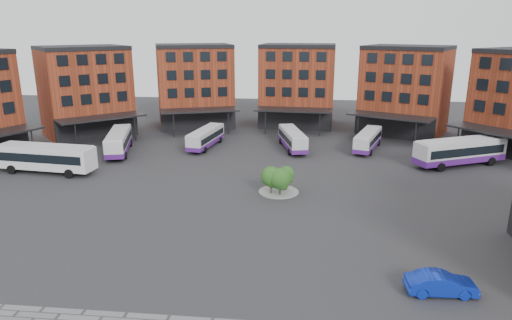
# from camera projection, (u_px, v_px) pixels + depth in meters

# --- Properties ---
(ground) EXTENTS (160.00, 160.00, 0.00)m
(ground) POSITION_uv_depth(u_px,v_px,m) (247.00, 240.00, 38.88)
(ground) COLOR #28282B
(ground) RESTS_ON ground
(main_building) EXTENTS (94.14, 42.48, 14.60)m
(main_building) POSITION_uv_depth(u_px,v_px,m) (247.00, 93.00, 73.85)
(main_building) COLOR maroon
(main_building) RESTS_ON ground
(tree_island) EXTENTS (4.40, 4.40, 3.09)m
(tree_island) POSITION_uv_depth(u_px,v_px,m) (278.00, 179.00, 49.12)
(tree_island) COLOR gray
(tree_island) RESTS_ON ground
(bus_a) EXTENTS (12.63, 4.13, 3.51)m
(bus_a) POSITION_uv_depth(u_px,v_px,m) (46.00, 157.00, 56.32)
(bus_a) COLOR white
(bus_a) RESTS_ON ground
(bus_b) EXTENTS (5.39, 11.44, 3.14)m
(bus_b) POSITION_uv_depth(u_px,v_px,m) (119.00, 141.00, 65.40)
(bus_b) COLOR silver
(bus_b) RESTS_ON ground
(bus_c) EXTENTS (3.96, 10.25, 2.82)m
(bus_c) POSITION_uv_depth(u_px,v_px,m) (206.00, 137.00, 68.55)
(bus_c) COLOR silver
(bus_c) RESTS_ON ground
(bus_d) EXTENTS (4.72, 10.38, 2.85)m
(bus_d) POSITION_uv_depth(u_px,v_px,m) (292.00, 139.00, 67.52)
(bus_d) COLOR silver
(bus_d) RESTS_ON ground
(bus_e) EXTENTS (5.31, 10.08, 2.78)m
(bus_e) POSITION_uv_depth(u_px,v_px,m) (368.00, 140.00, 67.15)
(bus_e) COLOR silver
(bus_e) RESTS_ON ground
(bus_f) EXTENTS (12.66, 7.92, 3.55)m
(bus_f) POSITION_uv_depth(u_px,v_px,m) (460.00, 151.00, 59.24)
(bus_f) COLOR silver
(bus_f) RESTS_ON ground
(blue_car) EXTENTS (4.79, 1.89, 1.55)m
(blue_car) POSITION_uv_depth(u_px,v_px,m) (441.00, 284.00, 30.80)
(blue_car) COLOR #0D26AC
(blue_car) RESTS_ON ground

